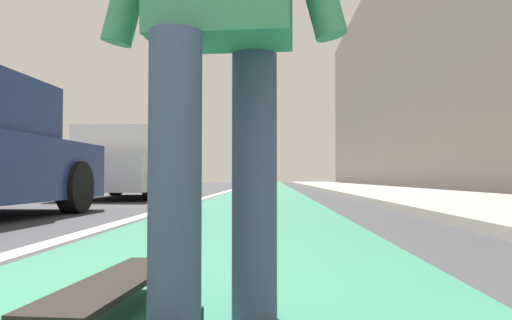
{
  "coord_description": "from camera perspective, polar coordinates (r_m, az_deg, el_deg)",
  "views": [
    {
      "loc": [
        -0.37,
        -0.27,
        0.43
      ],
      "look_at": [
        11.34,
        0.13,
        0.86
      ],
      "focal_mm": 34.45,
      "sensor_mm": 36.0,
      "label": 1
    }
  ],
  "objects": [
    {
      "name": "skater_person",
      "position": [
        1.48,
        -4.22,
        17.76
      ],
      "size": [
        0.45,
        0.72,
        1.64
      ],
      "color": "#384260",
      "rests_on": "ground"
    },
    {
      "name": "traffic_light",
      "position": [
        25.61,
        -2.26,
        4.07
      ],
      "size": [
        0.33,
        0.28,
        4.64
      ],
      "color": "#2D2D2D",
      "rests_on": "ground"
    },
    {
      "name": "skateboard",
      "position": [
        1.65,
        -16.11,
        -13.91
      ],
      "size": [
        0.85,
        0.26,
        0.11
      ],
      "color": "white",
      "rests_on": "ground"
    },
    {
      "name": "building_facade",
      "position": [
        23.74,
        16.84,
        10.69
      ],
      "size": [
        40.0,
        1.2,
        11.31
      ],
      "primitive_type": "cube",
      "color": "#625A51",
      "rests_on": "ground"
    },
    {
      "name": "sidewalk_curb",
      "position": [
        18.65,
        11.9,
        -3.23
      ],
      "size": [
        52.0,
        3.2,
        0.1
      ],
      "primitive_type": "cube",
      "color": "#9E9B93",
      "rests_on": "ground"
    },
    {
      "name": "parked_car_mid",
      "position": [
        11.07,
        -14.29,
        -0.63
      ],
      "size": [
        4.32,
        2.02,
        1.47
      ],
      "color": "silver",
      "rests_on": "ground"
    },
    {
      "name": "ground_plane",
      "position": [
        10.38,
        0.47,
        -4.49
      ],
      "size": [
        80.0,
        80.0,
        0.0
      ],
      "primitive_type": "plane",
      "color": "#38383D"
    },
    {
      "name": "lane_stripe_white",
      "position": [
        20.43,
        -2.19,
        -3.3
      ],
      "size": [
        52.0,
        0.16,
        0.01
      ],
      "primitive_type": "cube",
      "color": "silver",
      "rests_on": "ground"
    },
    {
      "name": "bike_lane_paint",
      "position": [
        24.38,
        1.33,
        -3.11
      ],
      "size": [
        56.0,
        2.12,
        0.0
      ],
      "primitive_type": "cube",
      "color": "#2D7256",
      "rests_on": "ground"
    }
  ]
}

